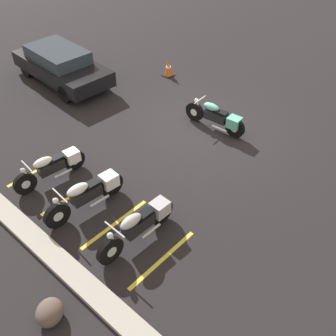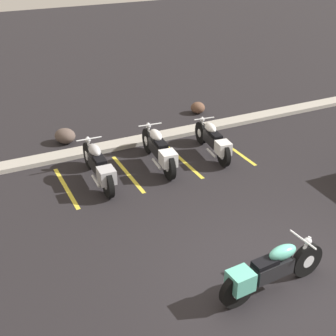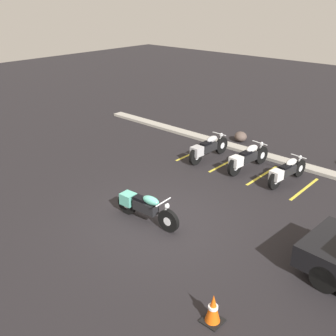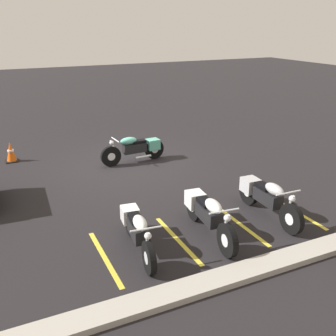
{
  "view_description": "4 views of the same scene",
  "coord_description": "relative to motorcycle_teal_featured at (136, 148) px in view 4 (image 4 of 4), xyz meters",
  "views": [
    {
      "loc": [
        -6.28,
        8.72,
        7.23
      ],
      "look_at": [
        -1.35,
        3.24,
        1.06
      ],
      "focal_mm": 42.0,
      "sensor_mm": 36.0,
      "label": 1
    },
    {
      "loc": [
        -4.57,
        -4.98,
        5.72
      ],
      "look_at": [
        -0.59,
        3.2,
        0.83
      ],
      "focal_mm": 50.0,
      "sensor_mm": 36.0,
      "label": 2
    },
    {
      "loc": [
        6.61,
        -6.95,
        5.97
      ],
      "look_at": [
        -1.24,
        1.78,
        0.72
      ],
      "focal_mm": 42.0,
      "sensor_mm": 36.0,
      "label": 3
    },
    {
      "loc": [
        3.89,
        11.19,
        4.32
      ],
      "look_at": [
        -0.18,
        2.59,
        0.75
      ],
      "focal_mm": 42.0,
      "sensor_mm": 36.0,
      "label": 4
    }
  ],
  "objects": [
    {
      "name": "ground",
      "position": [
        0.36,
        0.22,
        -0.46
      ],
      "size": [
        60.0,
        60.0,
        0.0
      ],
      "primitive_type": "plane",
      "color": "black"
    },
    {
      "name": "motorcycle_teal_featured",
      "position": [
        0.0,
        0.0,
        0.0
      ],
      "size": [
        2.2,
        0.62,
        0.86
      ],
      "rotation": [
        0.0,
        0.0,
        0.07
      ],
      "color": "black",
      "rests_on": "ground"
    },
    {
      "name": "parked_bike_0",
      "position": [
        -1.39,
        4.84,
        0.02
      ],
      "size": [
        0.64,
        2.28,
        0.9
      ],
      "rotation": [
        0.0,
        0.0,
        1.54
      ],
      "color": "black",
      "rests_on": "ground"
    },
    {
      "name": "parked_bike_1",
      "position": [
        0.29,
        4.99,
        0.02
      ],
      "size": [
        0.65,
        2.29,
        0.9
      ],
      "rotation": [
        0.0,
        0.0,
        1.48
      ],
      "color": "black",
      "rests_on": "ground"
    },
    {
      "name": "parked_bike_2",
      "position": [
        1.87,
        4.93,
        -0.02
      ],
      "size": [
        0.63,
        2.11,
        0.83
      ],
      "rotation": [
        0.0,
        0.0,
        1.46
      ],
      "color": "black",
      "rests_on": "ground"
    },
    {
      "name": "concrete_curb",
      "position": [
        0.36,
        6.58,
        -0.4
      ],
      "size": [
        18.0,
        0.5,
        0.12
      ],
      "primitive_type": "cube",
      "color": "#A8A399",
      "rests_on": "ground"
    },
    {
      "name": "traffic_cone",
      "position": [
        3.69,
        -1.77,
        -0.15
      ],
      "size": [
        0.4,
        0.4,
        0.66
      ],
      "color": "black",
      "rests_on": "ground"
    },
    {
      "name": "stall_line_0",
      "position": [
        -2.19,
        4.98,
        -0.46
      ],
      "size": [
        0.1,
        2.1,
        0.0
      ],
      "primitive_type": "cube",
      "color": "gold",
      "rests_on": "ground"
    },
    {
      "name": "stall_line_1",
      "position": [
        -0.61,
        4.98,
        -0.46
      ],
      "size": [
        0.1,
        2.1,
        0.0
      ],
      "primitive_type": "cube",
      "color": "gold",
      "rests_on": "ground"
    },
    {
      "name": "stall_line_2",
      "position": [
        0.98,
        4.98,
        -0.46
      ],
      "size": [
        0.1,
        2.1,
        0.0
      ],
      "primitive_type": "cube",
      "color": "gold",
      "rests_on": "ground"
    },
    {
      "name": "stall_line_3",
      "position": [
        2.57,
        4.98,
        -0.46
      ],
      "size": [
        0.1,
        2.1,
        0.0
      ],
      "primitive_type": "cube",
      "color": "gold",
      "rests_on": "ground"
    }
  ]
}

